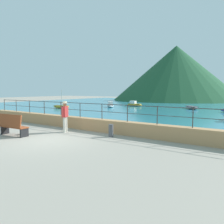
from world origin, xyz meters
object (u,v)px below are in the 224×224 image
Objects in this scene: boat_2 at (134,104)px; boat_6 at (61,107)px; boat_0 at (110,105)px; bench_main at (12,125)px; person_walking at (65,115)px; boat_3 at (192,108)px; bollard at (111,131)px.

boat_6 is at bearing -124.20° from boat_2.
boat_2 is at bearing 63.07° from boat_0.
bench_main is 19.31m from boat_0.
boat_0 is at bearing 116.67° from person_walking.
boat_3 is 16.14m from boat_6.
person_walking is at bearing -95.89° from boat_3.
boat_0 and boat_2 have the same top height.
boat_6 is at bearing 128.80° from bench_main.
person_walking is 0.72× the size of boat_6.
person_walking is at bearing -72.19° from boat_2.
bench_main is 0.76× the size of boat_3.
bench_main is at bearing -148.78° from bollard.
boat_6 reaches higher than boat_0.
boat_6 is (-14.00, -8.04, 0.01)m from boat_3.
person_walking is 16.23m from boat_6.
boat_3 is at bearing 29.86° from boat_6.
bollard is (4.37, 2.65, -0.24)m from bench_main.
boat_0 is at bearing -116.93° from boat_2.
bollard is at bearing 7.80° from person_walking.
person_walking is at bearing 56.22° from bench_main.
boat_2 is (1.77, 3.48, 0.00)m from boat_0.
boat_0 is (-10.86, 15.54, 0.01)m from bollard.
boat_6 reaches higher than boat_3.
boat_2 is 0.96× the size of boat_6.
bench_main is at bearing -70.35° from boat_0.
boat_6 is (-5.82, -8.56, -0.06)m from boat_2.
bollard is 21.08m from boat_2.
bollard is at bearing -64.45° from boat_2.
boat_0 is (-6.49, 18.18, -0.23)m from bench_main.
bench_main reaches higher than bollard.
boat_2 is 1.02× the size of boat_3.
bollard is at bearing -35.06° from boat_6.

